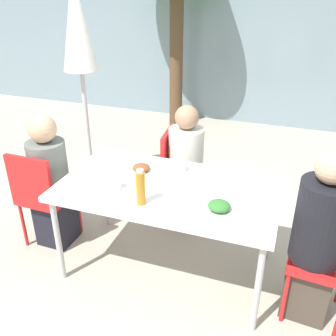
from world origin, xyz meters
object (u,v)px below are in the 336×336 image
at_px(chair_left, 41,192).
at_px(chair_far, 178,168).
at_px(salad_bowl, 177,167).
at_px(person_far, 186,169).
at_px(chair_right, 324,245).
at_px(person_right, 316,242).
at_px(drinking_cup, 115,183).
at_px(closed_umbrella, 78,36).
at_px(person_left, 51,184).
at_px(bottle, 141,188).

bearing_deg(chair_left, chair_far, 41.26).
distance_m(chair_far, salad_bowl, 0.55).
height_order(chair_far, person_far, person_far).
distance_m(chair_left, chair_right, 2.21).
xyz_separation_m(chair_left, person_right, (2.15, -0.03, 0.06)).
bearing_deg(drinking_cup, person_right, 2.87).
height_order(person_right, chair_far, person_right).
bearing_deg(chair_far, closed_umbrella, -109.78).
distance_m(closed_umbrella, drinking_cup, 1.69).
bearing_deg(salad_bowl, drinking_cup, -127.16).
xyz_separation_m(person_right, salad_bowl, (-1.07, 0.36, 0.20)).
relative_size(person_left, bottle, 4.60).
bearing_deg(closed_umbrella, chair_left, -81.17).
relative_size(closed_umbrella, drinking_cup, 23.66).
xyz_separation_m(chair_far, closed_umbrella, (-1.11, 0.27, 1.09)).
distance_m(person_right, chair_far, 1.46).
bearing_deg(person_right, closed_umbrella, -20.50).
relative_size(chair_right, chair_far, 1.00).
height_order(chair_left, chair_right, same).
distance_m(chair_right, chair_far, 1.47).
relative_size(closed_umbrella, salad_bowl, 14.43).
distance_m(person_left, chair_far, 1.14).
distance_m(chair_right, salad_bowl, 1.19).
xyz_separation_m(person_left, person_far, (0.97, 0.68, -0.02)).
height_order(person_right, salad_bowl, person_right).
distance_m(person_left, person_far, 1.19).
bearing_deg(closed_umbrella, person_far, -14.62).
relative_size(person_left, chair_right, 1.33).
xyz_separation_m(chair_left, bottle, (1.01, -0.22, 0.36)).
bearing_deg(chair_left, chair_right, 2.25).
distance_m(person_left, chair_right, 2.15).
relative_size(chair_right, bottle, 3.47).
relative_size(chair_left, person_left, 0.75).
xyz_separation_m(person_left, chair_far, (0.89, 0.72, -0.04)).
bearing_deg(person_far, person_left, -61.31).
relative_size(chair_right, person_far, 0.77).
relative_size(person_left, drinking_cup, 12.76).
xyz_separation_m(chair_far, bottle, (0.07, -1.02, 0.36)).
bearing_deg(chair_right, person_far, -26.17).
height_order(chair_left, closed_umbrella, closed_umbrella).
xyz_separation_m(chair_far, salad_bowl, (0.14, -0.46, 0.26)).
height_order(closed_umbrella, bottle, closed_umbrella).
height_order(closed_umbrella, salad_bowl, closed_umbrella).
xyz_separation_m(chair_right, chair_far, (-1.26, 0.75, 0.00)).
height_order(chair_right, person_far, person_far).
xyz_separation_m(chair_far, person_far, (0.08, -0.04, 0.03)).
distance_m(chair_far, bottle, 1.08).
height_order(person_right, bottle, person_right).
bearing_deg(salad_bowl, person_far, 97.11).
bearing_deg(chair_far, chair_right, 53.26).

